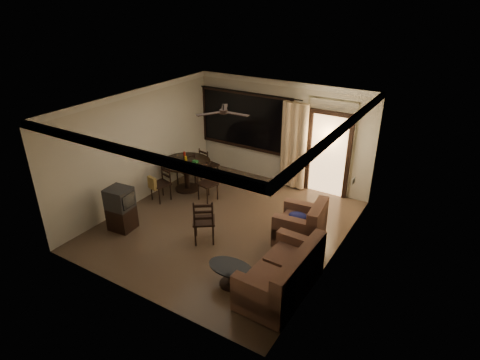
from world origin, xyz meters
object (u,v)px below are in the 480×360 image
Objects in this scene: armchair at (302,226)px; dining_table at (186,167)px; sofa at (284,276)px; dining_chair_north at (209,171)px; dining_chair_east at (207,189)px; tv_cabinet at (121,209)px; dining_chair_south at (161,189)px; coffee_table at (231,273)px; dining_chair_west at (186,175)px; side_chair at (204,228)px.

dining_table is at bearing 162.67° from armchair.
dining_chair_north is at bearing 142.44° from sofa.
dining_chair_east is at bearing 147.51° from sofa.
sofa is at bearing -6.42° from tv_cabinet.
dining_chair_south is at bearing 90.61° from dining_chair_north.
armchair is 1.15× the size of coffee_table.
armchair reaches higher than dining_chair_east.
dining_chair_south reaches higher than coffee_table.
dining_chair_east is at bearing -13.37° from dining_table.
sofa is (4.15, -2.55, 0.09)m from dining_chair_west.
dining_chair_north is at bearing 76.79° from dining_table.
dining_chair_north is 1.07× the size of coffee_table.
side_chair reaches higher than dining_chair_west.
armchair is at bearing 104.13° from sofa.
armchair reaches higher than dining_chair_south.
armchair is at bearing 74.11° from coffee_table.
sofa is (3.99, -2.36, -0.26)m from dining_table.
dining_table is 0.86m from dining_chair_north.
armchair is at bearing -87.11° from dining_chair_east.
sofa is 1.71× the size of side_chair.
tv_cabinet is 1.94m from side_chair.
tv_cabinet is 0.96× the size of side_chair.
dining_chair_east is 1.00× the size of dining_chair_north.
coffee_table is (3.25, -2.83, -0.02)m from dining_chair_west.
dining_chair_north is 3.75m from armchair.
dining_table reaches higher than dining_chair_west.
dining_chair_north reaches higher than coffee_table.
armchair is 2.00m from coffee_table.
dining_chair_east is 1.18m from dining_chair_south.
tv_cabinet reaches higher than coffee_table.
dining_chair_west is at bearing 102.49° from dining_chair_south.
dining_table is 1.30× the size of tv_cabinet.
dining_chair_east is at bearing -91.86° from side_chair.
dining_chair_east is 0.96× the size of tv_cabinet.
dining_chair_east is at bearing 63.10° from tv_cabinet.
dining_chair_east is (0.81, -0.19, -0.35)m from dining_table.
dining_table is 1.25× the size of side_chair.
dining_chair_north and sofa have the same top height.
side_chair is at bearing 136.82° from dining_chair_north.
side_chair is (1.85, 0.55, -0.19)m from tv_cabinet.
coffee_table is at bearing 143.79° from dining_chair_north.
sofa is 1.73× the size of armchair.
dining_table is at bearing 91.09° from dining_chair_south.
side_chair is at bearing -133.14° from dining_chair_east.
dining_chair_east is 1.07× the size of coffee_table.
tv_cabinet is (0.16, -2.50, 0.22)m from dining_chair_west.
sofa is at bearing 16.99° from coffee_table.
coffee_table is (-0.55, -1.92, -0.13)m from armchair.
dining_table reaches higher than dining_chair_east.
tv_cabinet reaches higher than dining_chair_north.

